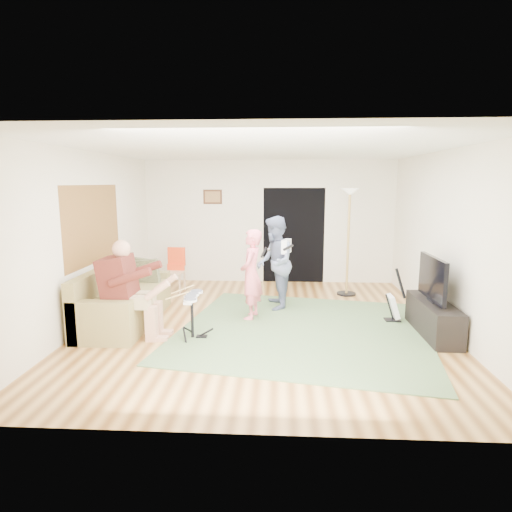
{
  "coord_description": "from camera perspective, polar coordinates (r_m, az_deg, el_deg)",
  "views": [
    {
      "loc": [
        0.24,
        -6.47,
        2.21
      ],
      "look_at": [
        -0.14,
        0.3,
        1.04
      ],
      "focal_mm": 30.0,
      "sensor_mm": 36.0,
      "label": 1
    }
  ],
  "objects": [
    {
      "name": "dining_chair",
      "position": [
        8.95,
        -10.77,
        -2.62
      ],
      "size": [
        0.41,
        0.43,
        0.89
      ],
      "rotation": [
        0.0,
        0.0,
        -0.09
      ],
      "color": "tan",
      "rests_on": "floor"
    },
    {
      "name": "picture_frame",
      "position": [
        9.58,
        -5.8,
        7.85
      ],
      "size": [
        0.42,
        0.03,
        0.32
      ],
      "primitive_type": "cube",
      "color": "#3F2314",
      "rests_on": "walls"
    },
    {
      "name": "walls",
      "position": [
        6.53,
        1.07,
        2.18
      ],
      "size": [
        5.5,
        6.0,
        2.7
      ],
      "primitive_type": null,
      "color": "silver",
      "rests_on": "floor"
    },
    {
      "name": "ceiling",
      "position": [
        6.49,
        1.1,
        14.08
      ],
      "size": [
        6.0,
        6.0,
        0.0
      ],
      "primitive_type": "plane",
      "rotation": [
        3.14,
        0.0,
        0.0
      ],
      "color": "white",
      "rests_on": "walls"
    },
    {
      "name": "guitar_spare",
      "position": [
        7.25,
        17.87,
        -6.41
      ],
      "size": [
        0.31,
        0.28,
        0.87
      ],
      "color": "black",
      "rests_on": "floor"
    },
    {
      "name": "tv_cabinet",
      "position": [
        6.84,
        22.54,
        -7.66
      ],
      "size": [
        0.4,
        1.4,
        0.5
      ],
      "primitive_type": "cube",
      "color": "black",
      "rests_on": "floor"
    },
    {
      "name": "drummer",
      "position": [
        6.4,
        -16.19,
        -5.65
      ],
      "size": [
        0.92,
        0.52,
        1.42
      ],
      "color": "#5B2119",
      "rests_on": "sofa"
    },
    {
      "name": "guitar_held",
      "position": [
        7.46,
        4.06,
        1.3
      ],
      "size": [
        0.29,
        0.61,
        0.26
      ],
      "primitive_type": null,
      "rotation": [
        0.0,
        0.0,
        -0.29
      ],
      "color": "white",
      "rests_on": "guitarist"
    },
    {
      "name": "sofa",
      "position": [
        7.2,
        -17.66,
        -6.15
      ],
      "size": [
        0.9,
        2.18,
        0.88
      ],
      "color": "olive",
      "rests_on": "floor"
    },
    {
      "name": "drum_kit",
      "position": [
        6.25,
        -8.5,
        -8.28
      ],
      "size": [
        0.36,
        0.64,
        0.66
      ],
      "color": "black",
      "rests_on": "floor"
    },
    {
      "name": "area_rug",
      "position": [
        6.63,
        6.3,
        -9.7
      ],
      "size": [
        4.19,
        4.12,
        0.02
      ],
      "primitive_type": "cube",
      "rotation": [
        0.0,
        0.0,
        -0.17
      ],
      "color": "#4C6940",
      "rests_on": "floor"
    },
    {
      "name": "floor",
      "position": [
        6.84,
        1.03,
        -9.1
      ],
      "size": [
        6.0,
        6.0,
        0.0
      ],
      "primitive_type": "plane",
      "color": "brown",
      "rests_on": "ground"
    },
    {
      "name": "microphone",
      "position": [
        6.87,
        1.02,
        0.46
      ],
      "size": [
        0.06,
        0.06,
        0.24
      ],
      "primitive_type": null,
      "color": "black",
      "rests_on": "singer"
    },
    {
      "name": "television",
      "position": [
        6.68,
        22.47,
        -2.75
      ],
      "size": [
        0.06,
        1.01,
        0.62
      ],
      "primitive_type": "cube",
      "color": "black",
      "rests_on": "tv_cabinet"
    },
    {
      "name": "singer",
      "position": [
        6.94,
        -0.64,
        -2.49
      ],
      "size": [
        0.43,
        0.59,
        1.47
      ],
      "primitive_type": "imported",
      "rotation": [
        0.0,
        0.0,
        -1.73
      ],
      "color": "#F86C7E",
      "rests_on": "floor"
    },
    {
      "name": "window_blinds",
      "position": [
        7.33,
        -20.88,
        3.95
      ],
      "size": [
        0.0,
        2.05,
        2.05
      ],
      "primitive_type": "plane",
      "rotation": [
        1.57,
        0.0,
        1.57
      ],
      "color": "olive",
      "rests_on": "walls"
    },
    {
      "name": "doorway",
      "position": [
        9.53,
        5.05,
        2.73
      ],
      "size": [
        2.1,
        0.0,
        2.1
      ],
      "primitive_type": "plane",
      "rotation": [
        1.57,
        0.0,
        0.0
      ],
      "color": "black",
      "rests_on": "walls"
    },
    {
      "name": "guitarist",
      "position": [
        7.51,
        2.51,
        -0.92
      ],
      "size": [
        0.69,
        0.85,
        1.64
      ],
      "primitive_type": "imported",
      "rotation": [
        0.0,
        0.0,
        -1.48
      ],
      "color": "slate",
      "rests_on": "floor"
    },
    {
      "name": "torchiere_lamp",
      "position": [
        8.53,
        12.28,
        4.36
      ],
      "size": [
        0.38,
        0.38,
        2.1
      ],
      "color": "black",
      "rests_on": "floor"
    }
  ]
}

